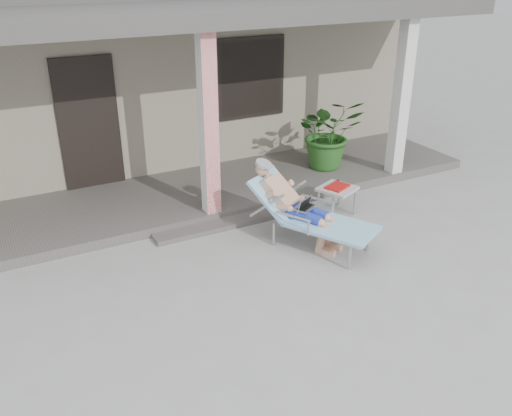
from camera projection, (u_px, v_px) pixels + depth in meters
ground at (284, 290)px, 6.48m from camera, size 60.00×60.00×0.00m
house at (124, 62)px, 10.98m from camera, size 10.40×5.40×3.30m
porch_deck at (191, 195)px, 8.85m from camera, size 10.00×2.00×0.15m
porch_overhang at (183, 21)px, 7.66m from camera, size 10.00×2.30×2.85m
porch_step at (220, 225)px, 7.95m from camera, size 2.00×0.30×0.07m
lounger at (303, 195)px, 7.25m from camera, size 1.42×1.85×1.17m
side_table at (337, 190)px, 8.27m from camera, size 0.66×0.66×0.45m
potted_palm at (329, 133)px, 9.56m from camera, size 1.39×1.29×1.27m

